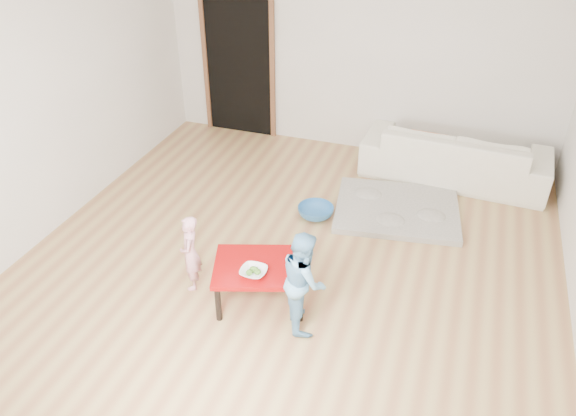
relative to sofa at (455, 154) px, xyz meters
The scene contains 13 objects.
floor 2.46m from the sofa, 122.70° to the right, with size 5.00×5.00×0.01m, color #A46F46.
back_wall 1.71m from the sofa, 161.13° to the left, with size 5.00×0.02×2.60m, color white.
left_wall 4.44m from the sofa, 151.76° to the right, with size 0.02×5.00×2.60m, color white.
doorway 3.03m from the sofa, behind, with size 1.02×0.08×2.11m, color brown, non-canonical shape.
sofa is the anchor object (origin of this frame).
cushion 0.40m from the sofa, 158.76° to the right, with size 0.43×0.38×0.11m, color orange.
red_table 3.11m from the sofa, 116.35° to the right, with size 0.78×0.59×0.39m, color #8C0708, non-canonical shape.
bowl 3.23m from the sofa, 115.40° to the right, with size 0.22×0.22×0.05m, color white.
broccoli 3.23m from the sofa, 115.40° to the right, with size 0.12×0.12×0.06m, color #2D5919, non-canonical shape.
child_pink 3.46m from the sofa, 126.03° to the right, with size 0.27×0.17×0.73m, color pink.
child_blue 3.08m from the sofa, 108.04° to the right, with size 0.44×0.34×0.90m, color #60A5DF.
basin 1.90m from the sofa, 133.99° to the right, with size 0.39×0.39×0.12m, color #2A66A1.
blanket 1.13m from the sofa, 116.76° to the right, with size 1.31×1.09×0.07m, color #B2AA9D, non-canonical shape.
Camera 1 is at (1.36, -4.18, 3.35)m, focal length 35.00 mm.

